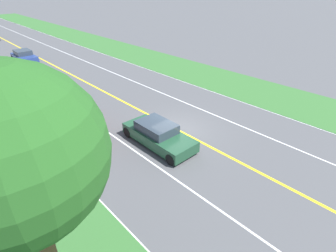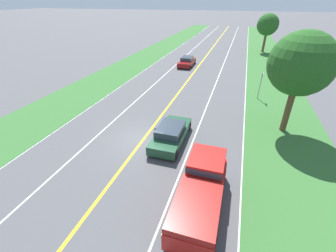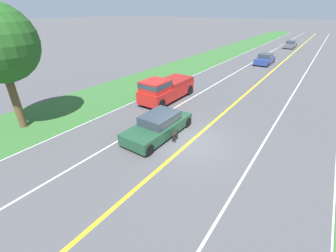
% 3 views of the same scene
% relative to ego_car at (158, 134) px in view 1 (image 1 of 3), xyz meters
% --- Properties ---
extents(ground_plane, '(400.00, 400.00, 0.00)m').
position_rel_ego_car_xyz_m(ground_plane, '(-1.99, -0.39, -0.63)').
color(ground_plane, '#4C4C4F').
extents(centre_divider_line, '(0.18, 160.00, 0.01)m').
position_rel_ego_car_xyz_m(centre_divider_line, '(-1.99, -0.39, -0.63)').
color(centre_divider_line, yellow).
rests_on(centre_divider_line, ground).
extents(lane_edge_line_right, '(0.14, 160.00, 0.01)m').
position_rel_ego_car_xyz_m(lane_edge_line_right, '(5.01, -0.39, -0.63)').
color(lane_edge_line_right, white).
rests_on(lane_edge_line_right, ground).
extents(lane_edge_line_left, '(0.14, 160.00, 0.01)m').
position_rel_ego_car_xyz_m(lane_edge_line_left, '(-8.99, -0.39, -0.63)').
color(lane_edge_line_left, white).
rests_on(lane_edge_line_left, ground).
extents(lane_dash_same_dir, '(0.10, 160.00, 0.01)m').
position_rel_ego_car_xyz_m(lane_dash_same_dir, '(1.51, -0.39, -0.63)').
color(lane_dash_same_dir, white).
rests_on(lane_dash_same_dir, ground).
extents(lane_dash_oncoming, '(0.10, 160.00, 0.01)m').
position_rel_ego_car_xyz_m(lane_dash_oncoming, '(-5.49, -0.39, -0.63)').
color(lane_dash_oncoming, white).
rests_on(lane_dash_oncoming, ground).
extents(grass_verge_right, '(6.00, 160.00, 0.03)m').
position_rel_ego_car_xyz_m(grass_verge_right, '(8.01, -0.39, -0.62)').
color(grass_verge_right, '#33662D').
rests_on(grass_verge_right, ground).
extents(grass_verge_left, '(6.00, 160.00, 0.03)m').
position_rel_ego_car_xyz_m(grass_verge_left, '(-11.99, -0.39, -0.62)').
color(grass_verge_left, '#33662D').
rests_on(grass_verge_left, ground).
extents(ego_car, '(1.94, 4.74, 1.34)m').
position_rel_ego_car_xyz_m(ego_car, '(0.00, 0.00, 0.00)').
color(ego_car, '#1E472D').
rests_on(ego_car, ground).
extents(dog, '(0.38, 1.02, 0.72)m').
position_rel_ego_car_xyz_m(dog, '(-1.20, 0.06, -0.18)').
color(dog, black).
rests_on(dog, ground).
extents(pickup_truck, '(2.06, 5.42, 2.00)m').
position_rel_ego_car_xyz_m(pickup_truck, '(3.03, -4.97, 0.39)').
color(pickup_truck, red).
rests_on(pickup_truck, ground).
extents(car_trailing_near, '(1.90, 4.26, 1.39)m').
position_rel_ego_car_xyz_m(car_trailing_near, '(-0.09, -24.22, 0.02)').
color(car_trailing_near, navy).
rests_on(car_trailing_near, ground).
extents(roadside_tree_right_near, '(4.33, 4.33, 7.31)m').
position_rel_ego_car_xyz_m(roadside_tree_right_near, '(7.83, 4.15, 4.48)').
color(roadside_tree_right_near, brown).
rests_on(roadside_tree_right_near, ground).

